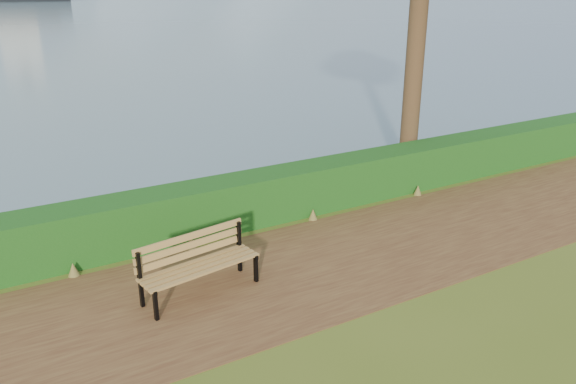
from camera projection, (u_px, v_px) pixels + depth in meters
ground at (298, 281)px, 9.36m from camera, size 140.00×140.00×0.00m
path at (289, 273)px, 9.60m from camera, size 40.00×3.40×0.01m
hedge at (232, 203)px, 11.29m from camera, size 32.00×0.85×1.00m
bench at (197, 260)px, 8.85m from camera, size 1.99×0.86×0.97m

